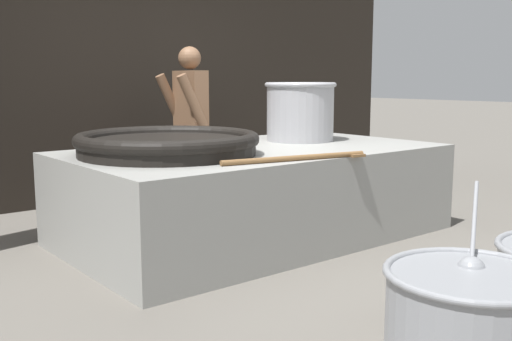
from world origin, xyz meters
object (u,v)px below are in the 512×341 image
object	(u,v)px
cook	(190,122)
prep_bowl_vegetables	(469,307)
stock_pot	(300,110)
giant_wok_near	(168,143)

from	to	relation	value
cook	prep_bowl_vegetables	xyz separation A→B (m)	(-0.76, -3.69, -0.67)
stock_pot	prep_bowl_vegetables	xyz separation A→B (m)	(-1.29, -2.60, -0.81)
stock_pot	cook	size ratio (longest dim) A/B	0.40
stock_pot	prep_bowl_vegetables	size ratio (longest dim) A/B	0.66
stock_pot	cook	xyz separation A→B (m)	(-0.53, 1.09, -0.14)
giant_wok_near	prep_bowl_vegetables	world-z (taller)	giant_wok_near
cook	prep_bowl_vegetables	world-z (taller)	cook
giant_wok_near	stock_pot	size ratio (longest dim) A/B	2.11
giant_wok_near	prep_bowl_vegetables	bearing A→B (deg)	-84.63
cook	prep_bowl_vegetables	distance (m)	3.82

